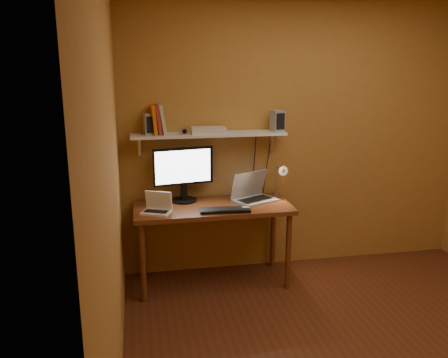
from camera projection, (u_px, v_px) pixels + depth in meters
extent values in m
cube|color=#5A2917|center=(366.00, 354.00, 3.36)|extent=(3.40, 3.20, 0.02)
cube|color=#BA7538|center=(298.00, 136.00, 4.57)|extent=(3.40, 0.02, 2.60)
cube|color=#BA7538|center=(109.00, 188.00, 2.73)|extent=(0.02, 3.20, 2.60)
cube|color=brown|center=(213.00, 208.00, 4.24)|extent=(1.40, 0.60, 0.04)
cylinder|color=brown|center=(143.00, 263.00, 3.99)|extent=(0.05, 0.05, 0.71)
cylinder|color=brown|center=(288.00, 252.00, 4.22)|extent=(0.05, 0.05, 0.71)
cylinder|color=brown|center=(142.00, 242.00, 4.45)|extent=(0.05, 0.05, 0.71)
cylinder|color=brown|center=(273.00, 233.00, 4.68)|extent=(0.05, 0.05, 0.71)
cube|color=white|center=(209.00, 134.00, 4.26)|extent=(1.40, 0.25, 0.02)
cube|color=silver|center=(139.00, 146.00, 4.28)|extent=(0.03, 0.03, 0.18)
cube|color=silver|center=(272.00, 141.00, 4.51)|extent=(0.03, 0.03, 0.18)
cylinder|color=black|center=(184.00, 200.00, 4.36)|extent=(0.27, 0.27, 0.02)
cube|color=black|center=(184.00, 191.00, 4.34)|extent=(0.06, 0.05, 0.17)
cube|color=black|center=(183.00, 166.00, 4.28)|extent=(0.55, 0.12, 0.34)
cube|color=white|center=(183.00, 167.00, 4.27)|extent=(0.50, 0.09, 0.30)
cube|color=gray|center=(255.00, 200.00, 4.35)|extent=(0.44, 0.39, 0.02)
cube|color=black|center=(255.00, 199.00, 4.35)|extent=(0.34, 0.26, 0.00)
cube|color=gray|center=(249.00, 184.00, 4.39)|extent=(0.37, 0.24, 0.25)
cube|color=#152443|center=(249.00, 184.00, 4.39)|extent=(0.32, 0.20, 0.21)
cube|color=white|center=(156.00, 213.00, 4.01)|extent=(0.28, 0.24, 0.02)
cube|color=black|center=(156.00, 211.00, 4.00)|extent=(0.22, 0.16, 0.00)
cube|color=white|center=(159.00, 200.00, 4.05)|extent=(0.23, 0.13, 0.16)
cube|color=black|center=(159.00, 200.00, 4.05)|extent=(0.20, 0.10, 0.14)
cube|color=black|center=(225.00, 210.00, 4.07)|extent=(0.44, 0.18, 0.02)
ellipsoid|color=white|center=(245.00, 208.00, 4.11)|extent=(0.10, 0.08, 0.03)
cube|color=silver|center=(276.00, 195.00, 4.58)|extent=(0.05, 0.06, 0.08)
cylinder|color=silver|center=(276.00, 180.00, 4.55)|extent=(0.02, 0.02, 0.28)
cylinder|color=silver|center=(279.00, 168.00, 4.44)|extent=(0.01, 0.16, 0.01)
cone|color=silver|center=(282.00, 170.00, 4.36)|extent=(0.09, 0.09, 0.09)
sphere|color=#FFE0A5|center=(282.00, 170.00, 4.34)|extent=(0.04, 0.04, 0.04)
cube|color=gray|center=(150.00, 124.00, 4.16)|extent=(0.12, 0.12, 0.18)
cube|color=gray|center=(277.00, 121.00, 4.36)|extent=(0.13, 0.13, 0.19)
cube|color=#E95D10|center=(154.00, 120.00, 4.15)|extent=(0.06, 0.18, 0.26)
cube|color=maroon|center=(158.00, 120.00, 4.16)|extent=(0.07, 0.18, 0.26)
cube|color=#C2B799|center=(162.00, 120.00, 4.17)|extent=(0.07, 0.18, 0.26)
cube|color=silver|center=(185.00, 131.00, 4.15)|extent=(0.11, 0.05, 0.07)
cylinder|color=black|center=(185.00, 131.00, 4.13)|extent=(0.04, 0.03, 0.04)
cube|color=white|center=(209.00, 130.00, 4.25)|extent=(0.32, 0.23, 0.05)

